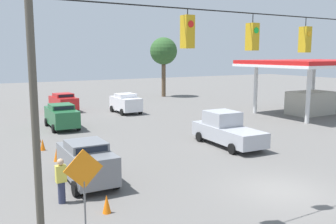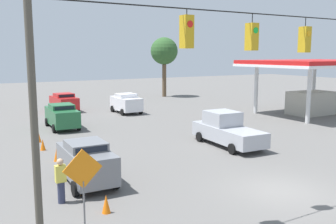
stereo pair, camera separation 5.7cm
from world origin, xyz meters
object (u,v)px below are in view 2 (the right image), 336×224
at_px(sedan_white_oncoming_deep, 126,103).
at_px(work_zone_sign, 83,176).
at_px(traffic_cone_nearest, 106,204).
at_px(gas_station, 313,75).
at_px(traffic_cone_second, 83,183).
at_px(tree_horizon_right, 164,52).
at_px(overhead_signal_span, 303,69).
at_px(pickup_truck_silver_crossing_near, 227,130).
at_px(sedan_red_withflow_deep, 64,102).
at_px(sedan_green_withflow_far, 62,116).
at_px(traffic_cone_farthest, 39,137).
at_px(pedestrian, 61,181).
at_px(sedan_grey_parked_shoulder, 86,162).
at_px(traffic_cone_fifth, 43,145).
at_px(traffic_cone_fourth, 57,155).
at_px(traffic_cone_third, 65,166).

relative_size(sedan_white_oncoming_deep, work_zone_sign, 1.40).
xyz_separation_m(traffic_cone_nearest, gas_station, (-25.25, -11.63, 3.44)).
height_order(traffic_cone_second, tree_horizon_right, tree_horizon_right).
xyz_separation_m(overhead_signal_span, pickup_truck_silver_crossing_near, (-3.16, -8.34, -4.18)).
height_order(traffic_cone_nearest, gas_station, gas_station).
height_order(overhead_signal_span, sedan_red_withflow_deep, overhead_signal_span).
relative_size(overhead_signal_span, work_zone_sign, 7.09).
bearing_deg(sedan_green_withflow_far, traffic_cone_farthest, 57.17).
relative_size(pickup_truck_silver_crossing_near, pedestrian, 3.16).
relative_size(traffic_cone_farthest, work_zone_sign, 0.24).
relative_size(traffic_cone_second, gas_station, 0.06).
bearing_deg(gas_station, pickup_truck_silver_crossing_near, 20.97).
xyz_separation_m(sedan_grey_parked_shoulder, sedan_white_oncoming_deep, (-9.79, -17.83, 0.00)).
xyz_separation_m(overhead_signal_span, traffic_cone_fifth, (7.23, -12.88, -4.80)).
height_order(traffic_cone_fifth, pedestrian, pedestrian).
xyz_separation_m(traffic_cone_nearest, traffic_cone_fifth, (0.06, -10.46, 0.00)).
distance_m(traffic_cone_nearest, pedestrian, 2.18).
bearing_deg(traffic_cone_nearest, traffic_cone_fourth, -90.67).
relative_size(sedan_red_withflow_deep, traffic_cone_third, 5.85).
relative_size(traffic_cone_fourth, pedestrian, 0.39).
height_order(sedan_grey_parked_shoulder, traffic_cone_second, sedan_grey_parked_shoulder).
distance_m(sedan_grey_parked_shoulder, tree_horizon_right, 35.39).
height_order(pickup_truck_silver_crossing_near, traffic_cone_fourth, pickup_truck_silver_crossing_near).
relative_size(pickup_truck_silver_crossing_near, traffic_cone_farthest, 8.10).
distance_m(pickup_truck_silver_crossing_near, gas_station, 16.21).
relative_size(overhead_signal_span, traffic_cone_fifth, 28.98).
distance_m(traffic_cone_third, work_zone_sign, 6.97).
relative_size(sedan_red_withflow_deep, traffic_cone_nearest, 5.85).
xyz_separation_m(overhead_signal_span, pedestrian, (8.34, -4.19, -4.25)).
xyz_separation_m(sedan_white_oncoming_deep, traffic_cone_second, (10.25, 18.75, -0.65)).
xyz_separation_m(pickup_truck_silver_crossing_near, tree_horizon_right, (-10.28, -26.16, 5.08)).
height_order(sedan_red_withflow_deep, tree_horizon_right, tree_horizon_right).
distance_m(sedan_grey_parked_shoulder, sedan_red_withflow_deep, 22.53).
xyz_separation_m(overhead_signal_span, traffic_cone_fourth, (7.09, -10.10, -4.80)).
relative_size(overhead_signal_span, sedan_white_oncoming_deep, 5.08).
bearing_deg(sedan_green_withflow_far, work_zone_sign, 77.66).
bearing_deg(traffic_cone_fifth, traffic_cone_farthest, -95.40).
bearing_deg(traffic_cone_second, overhead_signal_span, 145.55).
relative_size(sedan_grey_parked_shoulder, gas_station, 0.34).
height_order(sedan_red_withflow_deep, traffic_cone_fifth, sedan_red_withflow_deep).
xyz_separation_m(sedan_green_withflow_far, work_zone_sign, (3.94, 18.01, 0.99)).
distance_m(sedan_red_withflow_deep, traffic_cone_farthest, 13.71).
bearing_deg(sedan_red_withflow_deep, traffic_cone_fourth, 73.99).
distance_m(pickup_truck_silver_crossing_near, pedestrian, 12.23).
height_order(sedan_white_oncoming_deep, traffic_cone_fifth, sedan_white_oncoming_deep).
distance_m(gas_station, pedestrian, 28.34).
distance_m(traffic_cone_nearest, tree_horizon_right, 38.55).
bearing_deg(gas_station, overhead_signal_span, 37.88).
height_order(sedan_green_withflow_far, traffic_cone_nearest, sedan_green_withflow_far).
bearing_deg(overhead_signal_span, pickup_truck_silver_crossing_near, -110.74).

